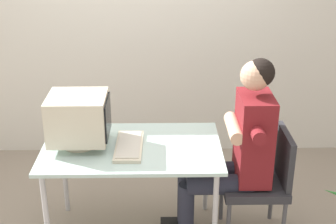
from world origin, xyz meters
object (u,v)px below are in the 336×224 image
object	(u,v)px
crt_monitor	(79,118)
keyboard	(129,146)
desk	(132,154)
person_seated	(236,147)
office_chair	(262,178)

from	to	relation	value
crt_monitor	keyboard	xyz separation A→B (m)	(0.33, -0.04, -0.19)
desk	crt_monitor	size ratio (longest dim) A/B	3.07
desk	person_seated	bearing A→B (deg)	-1.06
desk	keyboard	world-z (taller)	keyboard
crt_monitor	person_seated	bearing A→B (deg)	-1.77
desk	crt_monitor	xyz separation A→B (m)	(-0.35, 0.02, 0.26)
office_chair	person_seated	distance (m)	0.31
keyboard	office_chair	bearing A→B (deg)	0.76
crt_monitor	office_chair	bearing A→B (deg)	-1.50
office_chair	desk	bearing A→B (deg)	179.17
desk	office_chair	xyz separation A→B (m)	(0.91, -0.01, -0.19)
desk	office_chair	size ratio (longest dim) A/B	1.47
crt_monitor	person_seated	size ratio (longest dim) A/B	0.29
crt_monitor	person_seated	xyz separation A→B (m)	(1.06, -0.03, -0.21)
crt_monitor	office_chair	world-z (taller)	crt_monitor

